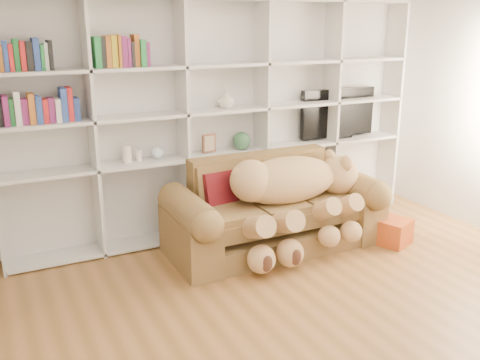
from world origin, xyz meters
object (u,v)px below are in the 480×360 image
teddy_bear (293,191)px  tv (337,114)px  gift_box (393,232)px  sofa (273,214)px

teddy_bear → tv: (1.10, 0.84, 0.53)m
gift_box → tv: bearing=85.1°
sofa → teddy_bear: teddy_bear is taller
sofa → tv: (1.21, 0.66, 0.81)m
sofa → teddy_bear: 0.35m
tv → gift_box: bearing=-94.9°
sofa → tv: bearing=28.6°
sofa → tv: size_ratio=2.20×
sofa → gift_box: bearing=-24.2°
sofa → teddy_bear: size_ratio=1.38×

